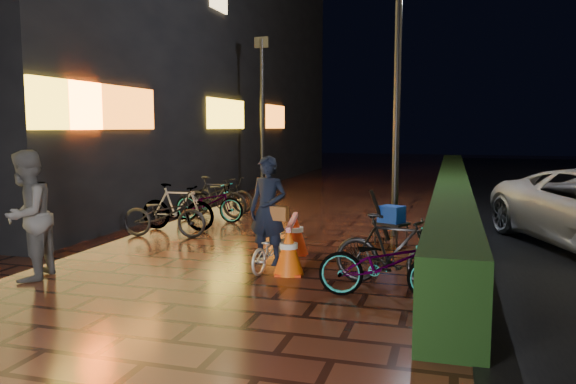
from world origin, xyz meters
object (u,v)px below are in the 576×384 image
(bystander_person, at_px, (27,215))
(traffic_barrier, at_px, (292,241))
(cart_assembly, at_px, (390,216))
(cyclist, at_px, (269,228))

(bystander_person, bearing_deg, traffic_barrier, 107.25)
(traffic_barrier, xyz_separation_m, cart_assembly, (1.37, 1.86, 0.18))
(cyclist, height_order, cart_assembly, cyclist)
(cart_assembly, bearing_deg, traffic_barrier, -126.39)
(cart_assembly, bearing_deg, cyclist, -123.55)
(bystander_person, bearing_deg, cart_assembly, 115.76)
(cyclist, relative_size, traffic_barrier, 0.99)
(bystander_person, xyz_separation_m, cart_assembly, (4.77, 3.86, -0.39))
(cyclist, height_order, traffic_barrier, cyclist)
(traffic_barrier, distance_m, cart_assembly, 2.32)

